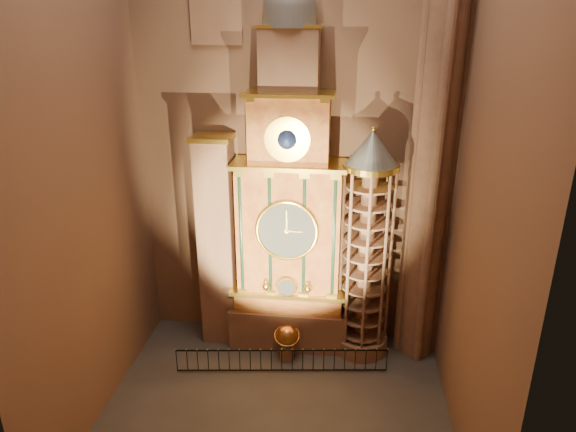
# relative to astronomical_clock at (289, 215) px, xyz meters

# --- Properties ---
(floor) EXTENTS (14.00, 14.00, 0.00)m
(floor) POSITION_rel_astronomical_clock_xyz_m (0.00, -4.96, -6.68)
(floor) COLOR #383330
(floor) RESTS_ON ground
(wall_back) EXTENTS (22.00, 0.00, 22.00)m
(wall_back) POSITION_rel_astronomical_clock_xyz_m (0.00, 1.04, 4.32)
(wall_back) COLOR brown
(wall_back) RESTS_ON floor
(wall_left) EXTENTS (0.00, 22.00, 22.00)m
(wall_left) POSITION_rel_astronomical_clock_xyz_m (-7.00, -4.96, 4.32)
(wall_left) COLOR brown
(wall_left) RESTS_ON floor
(wall_right) EXTENTS (0.00, 22.00, 22.00)m
(wall_right) POSITION_rel_astronomical_clock_xyz_m (7.00, -4.96, 4.32)
(wall_right) COLOR brown
(wall_right) RESTS_ON floor
(astronomical_clock) EXTENTS (5.60, 2.41, 16.70)m
(astronomical_clock) POSITION_rel_astronomical_clock_xyz_m (0.00, 0.00, 0.00)
(astronomical_clock) COLOR #8C634C
(astronomical_clock) RESTS_ON floor
(portrait_tower) EXTENTS (1.80, 1.60, 10.20)m
(portrait_tower) POSITION_rel_astronomical_clock_xyz_m (-3.40, 0.02, -1.53)
(portrait_tower) COLOR #8C634C
(portrait_tower) RESTS_ON floor
(stair_turret) EXTENTS (2.50, 2.50, 10.80)m
(stair_turret) POSITION_rel_astronomical_clock_xyz_m (3.50, -0.26, -1.41)
(stair_turret) COLOR #8C634C
(stair_turret) RESTS_ON floor
(gothic_pier) EXTENTS (2.04, 2.04, 22.00)m
(gothic_pier) POSITION_rel_astronomical_clock_xyz_m (6.10, 0.04, 4.32)
(gothic_pier) COLOR #8C634C
(gothic_pier) RESTS_ON floor
(celestial_globe) EXTENTS (1.39, 1.33, 1.74)m
(celestial_globe) POSITION_rel_astronomical_clock_xyz_m (0.05, -1.45, -5.64)
(celestial_globe) COLOR #8C634C
(celestial_globe) RESTS_ON floor
(iron_railing) EXTENTS (9.36, 1.17, 1.13)m
(iron_railing) POSITION_rel_astronomical_clock_xyz_m (-0.06, -2.49, -6.07)
(iron_railing) COLOR black
(iron_railing) RESTS_ON floor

